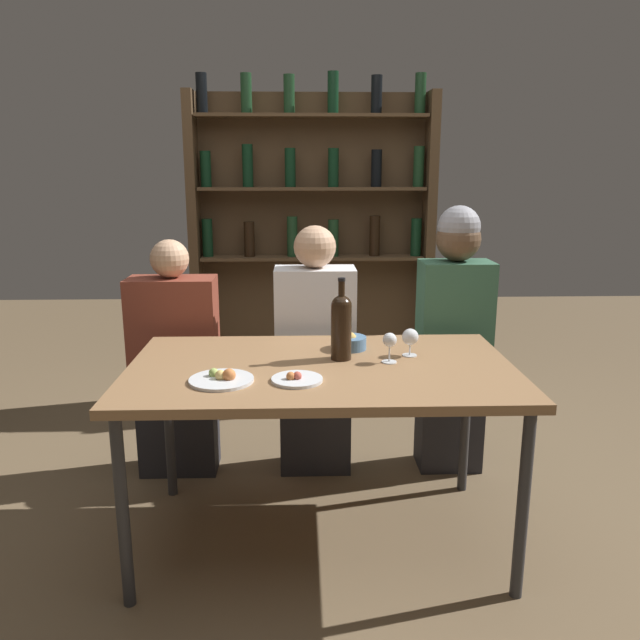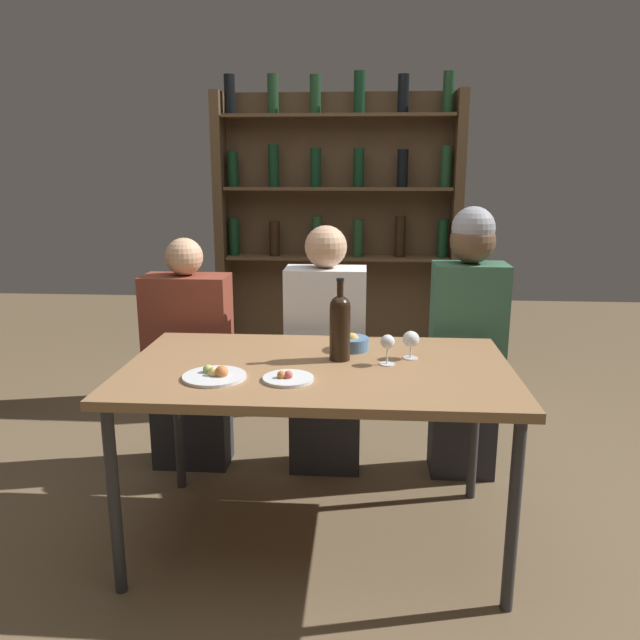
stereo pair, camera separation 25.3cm
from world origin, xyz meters
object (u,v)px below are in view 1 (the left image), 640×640
object	(u,v)px
wine_glass_0	(410,338)
snack_bowl	(350,342)
seated_person_center	(315,358)
wine_bottle	(341,324)
food_plate_0	(297,379)
seated_person_left	(176,367)
wine_glass_1	(390,342)
seated_person_right	(453,341)
food_plate_1	(222,379)

from	to	relation	value
wine_glass_0	snack_bowl	world-z (taller)	wine_glass_0
wine_glass_0	seated_person_center	distance (m)	0.69
wine_bottle	food_plate_0	bearing A→B (deg)	-123.79
wine_bottle	seated_person_left	bearing A→B (deg)	144.25
wine_glass_1	seated_person_left	xyz separation A→B (m)	(-0.97, 0.62, -0.29)
snack_bowl	seated_person_right	world-z (taller)	seated_person_right
food_plate_1	seated_person_right	size ratio (longest dim) A/B	0.17
food_plate_1	wine_glass_1	bearing A→B (deg)	18.18
wine_glass_0	seated_person_right	bearing A→B (deg)	59.40
wine_glass_0	food_plate_0	world-z (taller)	wine_glass_0
food_plate_0	seated_person_left	world-z (taller)	seated_person_left
snack_bowl	seated_person_left	size ratio (longest dim) A/B	0.12
wine_bottle	wine_glass_0	distance (m)	0.30
wine_bottle	seated_person_center	size ratio (longest dim) A/B	0.27
snack_bowl	wine_glass_0	bearing A→B (deg)	-24.16
wine_bottle	food_plate_1	world-z (taller)	wine_bottle
wine_bottle	food_plate_1	xyz separation A→B (m)	(-0.45, -0.26, -0.13)
food_plate_1	food_plate_0	bearing A→B (deg)	-1.20
food_plate_0	snack_bowl	size ratio (longest dim) A/B	1.31
snack_bowl	seated_person_right	xyz separation A→B (m)	(0.55, 0.42, -0.12)
wine_bottle	wine_glass_0	size ratio (longest dim) A/B	2.90
wine_glass_0	food_plate_0	distance (m)	0.56
food_plate_0	snack_bowl	xyz separation A→B (m)	(0.22, 0.41, 0.02)
wine_glass_1	food_plate_0	world-z (taller)	wine_glass_1
wine_glass_1	food_plate_0	distance (m)	0.43
wine_glass_1	food_plate_1	world-z (taller)	wine_glass_1
snack_bowl	seated_person_left	xyz separation A→B (m)	(-0.83, 0.42, -0.24)
food_plate_1	seated_person_center	world-z (taller)	seated_person_center
wine_glass_0	food_plate_1	size ratio (longest dim) A/B	0.49
food_plate_0	seated_person_center	bearing A→B (deg)	84.05
food_plate_0	wine_glass_0	bearing A→B (deg)	33.14
seated_person_center	food_plate_1	bearing A→B (deg)	-113.37
snack_bowl	food_plate_0	bearing A→B (deg)	-118.65
seated_person_center	seated_person_right	bearing A→B (deg)	0.00
wine_glass_1	snack_bowl	size ratio (longest dim) A/B	0.85
wine_bottle	seated_person_right	distance (m)	0.85
food_plate_1	seated_person_right	bearing A→B (deg)	38.27
wine_bottle	wine_glass_1	distance (m)	0.20
food_plate_0	seated_person_left	xyz separation A→B (m)	(-0.61, 0.83, -0.22)
food_plate_1	wine_glass_0	bearing A→B (deg)	22.04
wine_glass_0	seated_person_right	size ratio (longest dim) A/B	0.09
wine_bottle	wine_glass_1	size ratio (longest dim) A/B	2.75
seated_person_left	wine_glass_0	bearing A→B (deg)	-26.28
seated_person_center	seated_person_right	xyz separation A→B (m)	(0.69, 0.00, 0.08)
wine_glass_0	food_plate_0	xyz separation A→B (m)	(-0.46, -0.30, -0.07)
wine_glass_0	wine_glass_1	xyz separation A→B (m)	(-0.10, -0.09, 0.01)
food_plate_1	seated_person_right	xyz separation A→B (m)	(1.05, 0.83, -0.10)
seated_person_left	seated_person_right	xyz separation A→B (m)	(1.38, 0.00, 0.12)
seated_person_right	seated_person_left	bearing A→B (deg)	-180.00
food_plate_1	snack_bowl	xyz separation A→B (m)	(0.49, 0.40, 0.02)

